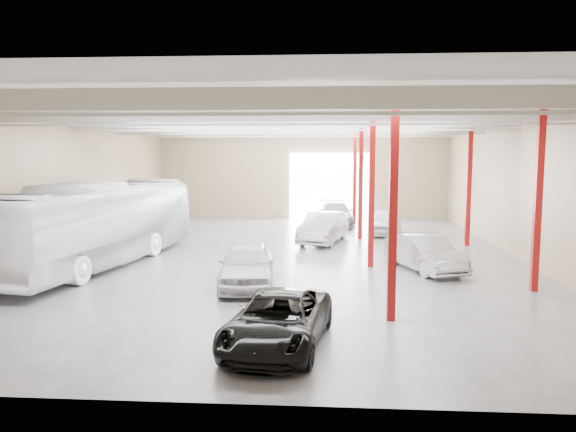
# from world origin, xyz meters

# --- Properties ---
(depot_shell) EXTENTS (22.12, 32.12, 7.06)m
(depot_shell) POSITION_xyz_m (0.13, 0.48, 4.98)
(depot_shell) COLOR #48484D
(depot_shell) RESTS_ON ground
(coach_bus) EXTENTS (5.30, 13.90, 3.78)m
(coach_bus) POSITION_xyz_m (-8.50, -2.52, 1.89)
(coach_bus) COLOR white
(coach_bus) RESTS_ON ground
(black_sedan) EXTENTS (3.03, 5.38, 1.42)m
(black_sedan) POSITION_xyz_m (0.54, -12.56, 0.71)
(black_sedan) COLOR black
(black_sedan) RESTS_ON ground
(car_row_a) EXTENTS (2.49, 5.17, 1.70)m
(car_row_a) POSITION_xyz_m (-1.22, -6.00, 0.85)
(car_row_a) COLOR silver
(car_row_a) RESTS_ON ground
(car_row_b) EXTENTS (3.02, 5.47, 1.71)m
(car_row_b) POSITION_xyz_m (1.65, 4.50, 0.86)
(car_row_b) COLOR silver
(car_row_b) RESTS_ON ground
(car_row_c) EXTENTS (2.57, 5.68, 1.61)m
(car_row_c) POSITION_xyz_m (2.42, 12.00, 0.81)
(car_row_c) COLOR gray
(car_row_c) RESTS_ON ground
(car_right_near) EXTENTS (3.13, 5.01, 1.56)m
(car_right_near) POSITION_xyz_m (6.08, -2.66, 0.78)
(car_right_near) COLOR #BBBAC0
(car_right_near) RESTS_ON ground
(car_right_far) EXTENTS (2.51, 4.88, 1.59)m
(car_right_far) POSITION_xyz_m (5.50, 8.05, 0.80)
(car_right_far) COLOR white
(car_right_far) RESTS_ON ground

